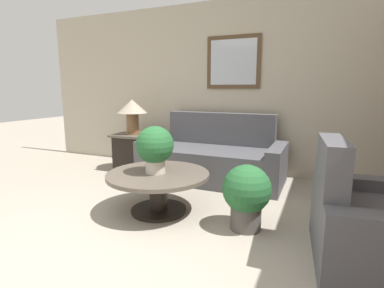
{
  "coord_description": "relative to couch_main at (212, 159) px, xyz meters",
  "views": [
    {
      "loc": [
        1.41,
        -1.28,
        1.29
      ],
      "look_at": [
        -0.07,
        2.1,
        0.61
      ],
      "focal_mm": 28.0,
      "sensor_mm": 36.0,
      "label": 1
    }
  ],
  "objects": [
    {
      "name": "table_lamp",
      "position": [
        -1.35,
        -0.01,
        0.66
      ],
      "size": [
        0.47,
        0.47,
        0.54
      ],
      "color": "brown",
      "rests_on": "side_table"
    },
    {
      "name": "wall_back",
      "position": [
        0.01,
        0.58,
        1.01
      ],
      "size": [
        6.84,
        0.09,
        2.6
      ],
      "color": "#B2A893",
      "rests_on": "ground_plane"
    },
    {
      "name": "potted_plant_floor",
      "position": [
        0.82,
        -1.36,
        0.05
      ],
      "size": [
        0.45,
        0.45,
        0.61
      ],
      "color": "#4C4742",
      "rests_on": "ground_plane"
    },
    {
      "name": "couch_main",
      "position": [
        0.0,
        0.0,
        0.0
      ],
      "size": [
        2.01,
        0.93,
        0.94
      ],
      "color": "#4C4C51",
      "rests_on": "ground_plane"
    },
    {
      "name": "potted_plant_on_table",
      "position": [
        -0.15,
        -1.35,
        0.41
      ],
      "size": [
        0.39,
        0.39,
        0.49
      ],
      "color": "beige",
      "rests_on": "coffee_table"
    },
    {
      "name": "coffee_table",
      "position": [
        -0.13,
        -1.34,
        0.01
      ],
      "size": [
        1.08,
        1.08,
        0.43
      ],
      "color": "black",
      "rests_on": "ground_plane"
    },
    {
      "name": "side_table",
      "position": [
        -1.35,
        -0.01,
        0.0
      ],
      "size": [
        0.57,
        0.57,
        0.59
      ],
      "color": "black",
      "rests_on": "ground_plane"
    },
    {
      "name": "armchair",
      "position": [
        1.82,
        -1.58,
        -0.0
      ],
      "size": [
        0.98,
        1.1,
        0.94
      ],
      "rotation": [
        0.0,
        0.0,
        1.67
      ],
      "color": "#4C4C51",
      "rests_on": "ground_plane"
    }
  ]
}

